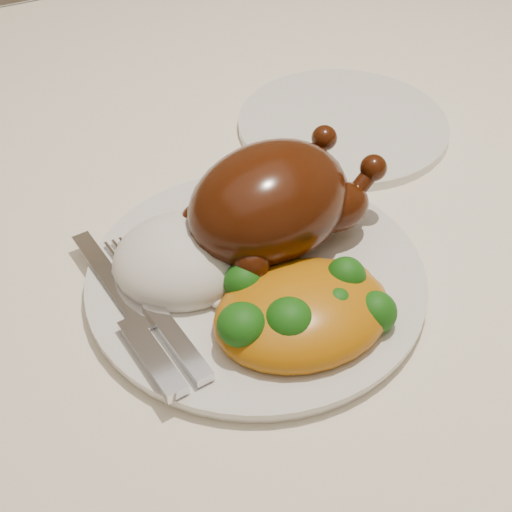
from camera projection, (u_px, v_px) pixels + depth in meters
name	position (u px, v px, depth m)	size (l,w,h in m)	color
dining_table	(250.00, 241.00, 0.80)	(1.60, 0.90, 0.76)	brown
tablecloth	(250.00, 189.00, 0.75)	(1.73, 1.03, 0.18)	white
dinner_plate	(256.00, 278.00, 0.61)	(0.28, 0.28, 0.01)	silver
side_plate	(343.00, 125.00, 0.78)	(0.23, 0.23, 0.01)	silver
roast_chicken	(273.00, 201.00, 0.60)	(0.20, 0.15, 0.10)	#411707
rice_mound	(183.00, 260.00, 0.60)	(0.15, 0.14, 0.06)	white
mac_and_cheese	(306.00, 309.00, 0.55)	(0.15, 0.12, 0.06)	#C4750C
cutlery	(150.00, 324.00, 0.55)	(0.05, 0.20, 0.01)	silver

